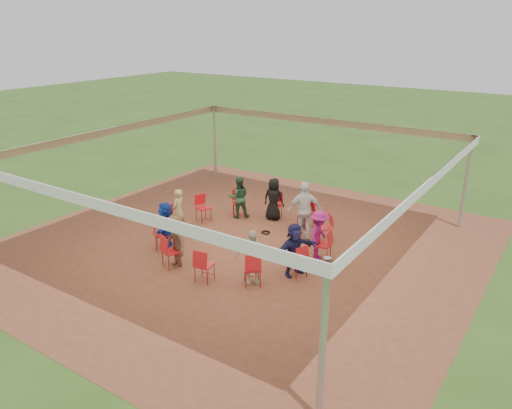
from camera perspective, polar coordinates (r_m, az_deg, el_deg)
The scene contains 27 objects.
ground at distance 14.91m, azimuth -1.31°, elevation -4.65°, with size 80.00×80.00×0.00m, color #2D4E18.
dirt_patch at distance 14.90m, azimuth -1.31°, elevation -4.62°, with size 13.00×13.00×0.00m, color brown.
tent at distance 14.08m, azimuth -1.39°, elevation 4.15°, with size 10.33×10.33×3.00m.
chair_0 at distance 13.01m, azimuth 4.73°, elevation -6.41°, with size 0.42×0.44×0.90m, color red, non-canonical shape.
chair_1 at distance 13.95m, azimuth 7.63°, elevation -4.61°, with size 0.42×0.44×0.90m, color red, non-canonical shape.
chair_2 at distance 15.09m, azimuth 7.78°, elevation -2.65°, with size 0.42×0.44×0.90m, color red, non-canonical shape.
chair_3 at distance 16.10m, azimuth 5.69°, elevation -1.07°, with size 0.42×0.44×0.90m, color red, non-canonical shape.
chair_4 at distance 16.76m, azimuth 2.17°, elevation -0.11°, with size 0.42×0.44×0.90m, color red, non-canonical shape.
chair_5 at distance 16.94m, azimuth -1.99°, elevation 0.12°, with size 0.42×0.44×0.90m, color red, non-canonical shape.
chair_6 at distance 16.61m, azimuth -6.03°, elevation -0.40°, with size 0.42×0.44×0.90m, color red, non-canonical shape.
chair_7 at distance 15.82m, azimuth -9.19°, elevation -1.63°, with size 0.42×0.44×0.90m, color red, non-canonical shape.
chair_8 at distance 14.74m, azimuth -10.65°, elevation -3.39°, with size 0.42×0.44×0.90m, color red, non-canonical shape.
chair_9 at distance 13.63m, azimuth -9.66°, elevation -5.34°, with size 0.42×0.44×0.90m, color red, non-canonical shape.
chair_10 at distance 12.81m, azimuth -5.93°, elevation -6.90°, with size 0.42×0.44×0.90m, color red, non-canonical shape.
chair_11 at distance 12.57m, azimuth -0.42°, elevation -7.34°, with size 0.42×0.44×0.90m, color red, non-canonical shape.
person_seated_0 at distance 12.97m, azimuth 4.42°, elevation -5.15°, with size 1.33×0.50×1.43m, color #1C1C45.
person_seated_1 at distance 13.87m, azimuth 7.21°, elevation -3.51°, with size 0.92×0.46×1.43m, color #941662.
person_seated_2 at distance 15.93m, azimuth 5.40°, elevation -0.25°, with size 0.84×0.43×1.43m, color slate.
person_seated_3 at distance 16.57m, azimuth 2.03°, elevation 0.64°, with size 0.70×0.39×1.43m, color black.
person_seated_4 at distance 16.74m, azimuth -1.97°, elevation 0.85°, with size 0.69×0.40×1.43m, color #264B2D.
person_seated_5 at distance 15.66m, azimuth -8.88°, elevation -0.77°, with size 0.52×0.34×1.43m, color tan.
person_seated_6 at distance 14.63m, azimuth -10.25°, elevation -2.40°, with size 1.33×0.50×1.43m, color #143199.
person_seated_7 at distance 13.56m, azimuth -9.27°, elevation -4.19°, with size 0.92×0.46×1.43m, color brown.
person_seated_8 at distance 12.55m, azimuth -0.47°, elevation -5.99°, with size 0.84×0.43×1.43m, color beige.
standing_person at distance 15.14m, azimuth 5.58°, elevation -0.66°, with size 1.04×0.53×1.78m, color silver.
cable_coil at distance 15.70m, azimuth 1.12°, elevation -3.23°, with size 0.38×0.38×0.03m.
laptop at distance 13.10m, azimuth 3.97°, elevation -5.10°, with size 0.37×0.41×0.23m.
Camera 1 is at (7.78, -11.07, 6.25)m, focal length 35.00 mm.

